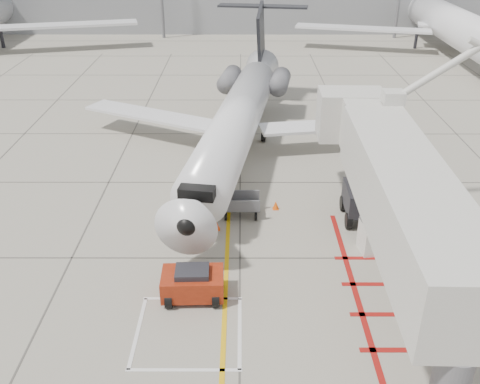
# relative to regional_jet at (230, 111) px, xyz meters

# --- Properties ---
(ground_plane) EXTENTS (260.00, 260.00, 0.00)m
(ground_plane) POSITION_rel_regional_jet_xyz_m (0.62, -13.64, -4.00)
(ground_plane) COLOR gray
(ground_plane) RESTS_ON ground
(regional_jet) EXTENTS (28.73, 33.97, 8.00)m
(regional_jet) POSITION_rel_regional_jet_xyz_m (0.00, 0.00, 0.00)
(regional_jet) COLOR silver
(regional_jet) RESTS_ON ground_plane
(jet_bridge) EXTENTS (9.82, 20.00, 7.92)m
(jet_bridge) POSITION_rel_regional_jet_xyz_m (7.17, -12.19, -0.04)
(jet_bridge) COLOR silver
(jet_bridge) RESTS_ON ground_plane
(pushback_tug) EXTENTS (2.64, 1.69, 1.51)m
(pushback_tug) POSITION_rel_regional_jet_xyz_m (-1.37, -12.51, -3.24)
(pushback_tug) COLOR maroon
(pushback_tug) RESTS_ON ground_plane
(baggage_cart) EXTENTS (2.02, 1.28, 1.28)m
(baggage_cart) POSITION_rel_regional_jet_xyz_m (0.66, -5.60, -3.36)
(baggage_cart) COLOR #535357
(baggage_cart) RESTS_ON ground_plane
(ground_power_unit) EXTENTS (2.19, 1.45, 1.63)m
(ground_power_unit) POSITION_rel_regional_jet_xyz_m (7.44, -8.92, -3.19)
(ground_power_unit) COLOR silver
(ground_power_unit) RESTS_ON ground_plane
(cone_nose) EXTENTS (0.33, 0.33, 0.46)m
(cone_nose) POSITION_rel_regional_jet_xyz_m (-0.58, -7.06, -3.77)
(cone_nose) COLOR #F84A0D
(cone_nose) RESTS_ON ground_plane
(cone_side) EXTENTS (0.35, 0.35, 0.48)m
(cone_side) POSITION_rel_regional_jet_xyz_m (2.59, -4.89, -3.76)
(cone_side) COLOR #EC520C
(cone_side) RESTS_ON ground_plane
(bg_aircraft_c) EXTENTS (34.78, 38.65, 11.59)m
(bg_aircraft_c) POSITION_rel_regional_jet_xyz_m (24.47, 32.36, 1.80)
(bg_aircraft_c) COLOR silver
(bg_aircraft_c) RESTS_ON ground_plane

